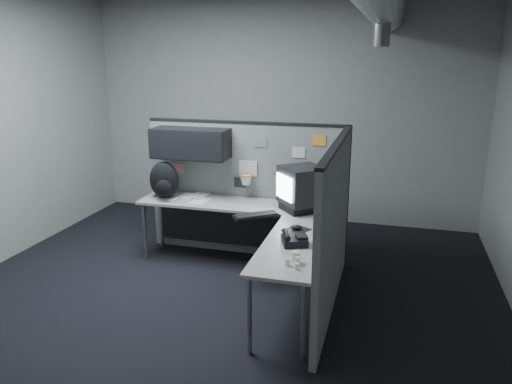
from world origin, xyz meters
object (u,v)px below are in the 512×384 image
(desk, at_px, (251,222))
(keyboard, at_px, (256,216))
(monitor, at_px, (302,188))
(backpack, at_px, (164,181))
(phone, at_px, (294,240))

(desk, distance_m, keyboard, 0.24)
(monitor, distance_m, keyboard, 0.61)
(desk, relative_size, backpack, 5.26)
(monitor, bearing_deg, keyboard, -132.16)
(desk, distance_m, monitor, 0.67)
(desk, bearing_deg, backpack, 168.29)
(phone, relative_size, backpack, 0.69)
(phone, height_order, backpack, backpack)
(monitor, bearing_deg, desk, -152.80)
(desk, distance_m, phone, 1.03)
(monitor, relative_size, phone, 1.99)
(monitor, relative_size, backpack, 1.36)
(keyboard, bearing_deg, backpack, 169.68)
(monitor, height_order, keyboard, monitor)
(phone, bearing_deg, keyboard, 119.06)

